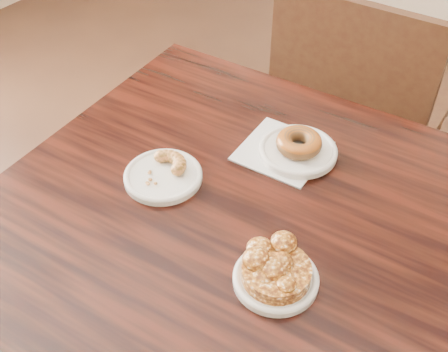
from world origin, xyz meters
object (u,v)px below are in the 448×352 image
Objects in this scene: cafe_table at (228,316)px; chair_far at (364,109)px; cruller_fragment at (162,169)px; apple_fritter at (277,270)px.

cafe_table is 0.97× the size of chair_far.
chair_far is 9.45× the size of cruller_fragment.
cruller_fragment is at bearing -177.80° from cafe_table.
chair_far is at bearing 104.91° from apple_fritter.
chair_far is at bearing 85.48° from cruller_fragment.
apple_fritter is (0.17, -0.09, 0.41)m from cafe_table.
cruller_fragment is at bearing 166.58° from apple_fritter.
chair_far reaches higher than cruller_fragment.
apple_fritter reaches higher than cafe_table.
apple_fritter is 1.66× the size of cruller_fragment.
cafe_table is 5.54× the size of apple_fritter.
apple_fritter is at bearing -13.42° from cruller_fragment.
chair_far reaches higher than apple_fritter.
cafe_table is 0.84m from chair_far.
apple_fritter is at bearing 100.49° from chair_far.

